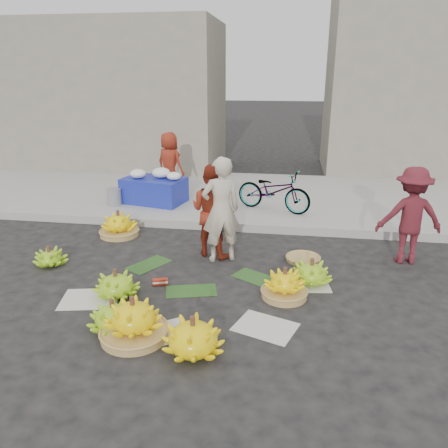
# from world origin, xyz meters

# --- Properties ---
(ground) EXTENTS (80.00, 80.00, 0.00)m
(ground) POSITION_xyz_m (0.00, 0.00, 0.00)
(ground) COLOR black
(ground) RESTS_ON ground
(curb) EXTENTS (40.00, 0.25, 0.15)m
(curb) POSITION_xyz_m (0.00, 2.20, 0.07)
(curb) COLOR #989590
(curb) RESTS_ON ground
(sidewalk) EXTENTS (40.00, 4.00, 0.12)m
(sidewalk) POSITION_xyz_m (0.00, 4.30, 0.06)
(sidewalk) COLOR #989590
(sidewalk) RESTS_ON ground
(building_left) EXTENTS (6.00, 3.00, 4.00)m
(building_left) POSITION_xyz_m (-4.00, 7.20, 2.00)
(building_left) COLOR gray
(building_left) RESTS_ON sidewalk
(building_right) EXTENTS (5.00, 3.00, 5.00)m
(building_right) POSITION_xyz_m (4.50, 7.70, 2.50)
(building_right) COLOR gray
(building_right) RESTS_ON sidewalk
(newspaper_scatter) EXTENTS (3.20, 1.80, 0.00)m
(newspaper_scatter) POSITION_xyz_m (0.00, -0.80, 0.00)
(newspaper_scatter) COLOR silver
(newspaper_scatter) RESTS_ON ground
(banana_leaves) EXTENTS (2.00, 1.00, 0.00)m
(banana_leaves) POSITION_xyz_m (-0.10, 0.20, 0.00)
(banana_leaves) COLOR #204A18
(banana_leaves) RESTS_ON ground
(banana_bunch_0) EXTENTS (0.71, 0.71, 0.37)m
(banana_bunch_0) POSITION_xyz_m (-1.00, -0.48, 0.16)
(banana_bunch_0) COLOR #77BB1A
(banana_bunch_0) RESTS_ON ground
(banana_bunch_1) EXTENTS (0.63, 0.63, 0.35)m
(banana_bunch_1) POSITION_xyz_m (-0.75, -1.17, 0.15)
(banana_bunch_1) COLOR #77BB1A
(banana_bunch_1) RESTS_ON ground
(banana_bunch_2) EXTENTS (0.74, 0.74, 0.48)m
(banana_bunch_2) POSITION_xyz_m (-0.46, -1.30, 0.21)
(banana_bunch_2) COLOR #A48044
(banana_bunch_2) RESTS_ON ground
(banana_bunch_3) EXTENTS (0.85, 0.85, 0.42)m
(banana_bunch_3) POSITION_xyz_m (0.22, -1.48, 0.19)
(banana_bunch_3) COLOR yellow
(banana_bunch_3) RESTS_ON ground
(banana_bunch_4) EXTENTS (0.57, 0.57, 0.41)m
(banana_bunch_4) POSITION_xyz_m (1.09, -0.17, 0.17)
(banana_bunch_4) COLOR #A48044
(banana_bunch_4) RESTS_ON ground
(banana_bunch_5) EXTENTS (0.73, 0.73, 0.36)m
(banana_bunch_5) POSITION_xyz_m (1.43, 0.26, 0.16)
(banana_bunch_5) COLOR #77BB1A
(banana_bunch_5) RESTS_ON ground
(banana_bunch_6) EXTENTS (0.54, 0.54, 0.29)m
(banana_bunch_6) POSITION_xyz_m (-2.32, 0.27, 0.12)
(banana_bunch_6) COLOR #77BB1A
(banana_bunch_6) RESTS_ON ground
(banana_bunch_7) EXTENTS (0.73, 0.73, 0.45)m
(banana_bunch_7) POSITION_xyz_m (-1.78, 1.60, 0.19)
(banana_bunch_7) COLOR #A48044
(banana_bunch_7) RESTS_ON ground
(basket_spare) EXTENTS (0.55, 0.55, 0.06)m
(basket_spare) POSITION_xyz_m (1.34, 1.00, 0.03)
(basket_spare) COLOR #A48044
(basket_spare) RESTS_ON ground
(incense_stack) EXTENTS (0.21, 0.12, 0.08)m
(incense_stack) POSITION_xyz_m (-0.54, -0.10, 0.05)
(incense_stack) COLOR #B32413
(incense_stack) RESTS_ON ground
(vendor_cream) EXTENTS (0.67, 0.58, 1.56)m
(vendor_cream) POSITION_xyz_m (0.12, 0.86, 0.78)
(vendor_cream) COLOR beige
(vendor_cream) RESTS_ON ground
(vendor_red) EXTENTS (0.83, 0.75, 1.41)m
(vendor_red) POSITION_xyz_m (-0.05, 1.04, 0.71)
(vendor_red) COLOR maroon
(vendor_red) RESTS_ON ground
(man_striped) EXTENTS (0.96, 0.59, 1.43)m
(man_striped) POSITION_xyz_m (2.83, 1.20, 0.72)
(man_striped) COLOR maroon
(man_striped) RESTS_ON ground
(flower_table) EXTENTS (1.35, 1.01, 0.71)m
(flower_table) POSITION_xyz_m (-1.66, 3.28, 0.41)
(flower_table) COLOR #172096
(flower_table) RESTS_ON sidewalk
(grey_bucket) EXTENTS (0.29, 0.29, 0.33)m
(grey_bucket) POSITION_xyz_m (-2.41, 2.96, 0.29)
(grey_bucket) COLOR gray
(grey_bucket) RESTS_ON sidewalk
(flower_vendor) EXTENTS (0.78, 0.66, 1.35)m
(flower_vendor) POSITION_xyz_m (-1.53, 4.03, 0.79)
(flower_vendor) COLOR maroon
(flower_vendor) RESTS_ON sidewalk
(bicycle) EXTENTS (1.02, 1.58, 0.79)m
(bicycle) POSITION_xyz_m (0.79, 3.08, 0.51)
(bicycle) COLOR gray
(bicycle) RESTS_ON sidewalk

